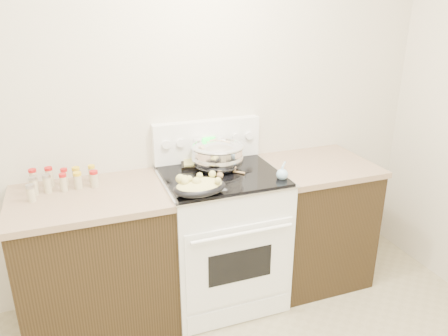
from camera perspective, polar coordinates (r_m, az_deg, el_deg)
name	(u,v)px	position (r m, az deg, el deg)	size (l,w,h in m)	color
room_shell	(277,114)	(1.22, 6.89, 7.02)	(4.10, 3.60, 2.75)	beige
counter_left	(97,261)	(2.92, -16.26, -11.58)	(0.93, 0.67, 0.92)	black
counter_right	(313,220)	(3.34, 11.57, -6.73)	(0.73, 0.67, 0.92)	black
kitchen_range	(221,234)	(3.03, -0.36, -8.68)	(0.78, 0.73, 1.22)	white
mixing_bowl	(217,156)	(2.89, -0.86, 1.53)	(0.43, 0.43, 0.21)	silver
roasting_pan	(199,186)	(2.52, -3.29, -2.39)	(0.34, 0.26, 0.11)	black
baking_sheet	(208,160)	(3.01, -2.09, 1.02)	(0.42, 0.34, 0.06)	black
wooden_spoon	(223,174)	(2.80, -0.17, -0.74)	(0.19, 0.19, 0.04)	#AC834E
blue_ladle	(282,173)	(2.78, 7.63, -0.66)	(0.16, 0.23, 0.09)	#94BFDD
spice_jars	(60,180)	(2.82, -20.63, -1.52)	(0.40, 0.24, 0.13)	#BFB28C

